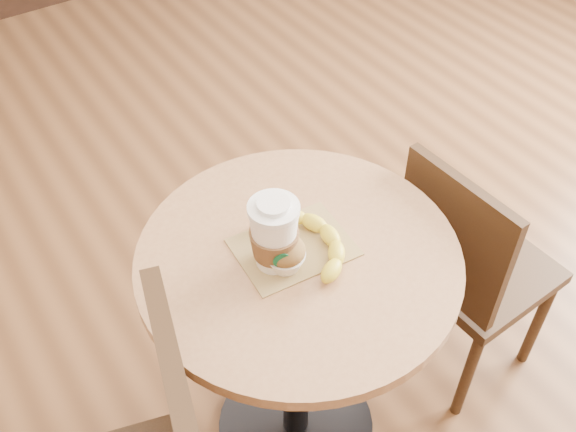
# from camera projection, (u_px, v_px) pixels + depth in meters

# --- Properties ---
(cafe_table) EXTENTS (0.69, 0.69, 0.75)m
(cafe_table) POSITION_uv_depth(u_px,v_px,m) (297.00, 317.00, 1.57)
(cafe_table) COLOR black
(cafe_table) RESTS_ON ground
(chair_right) EXTENTS (0.37, 0.37, 0.80)m
(chair_right) POSITION_uv_depth(u_px,v_px,m) (467.00, 267.00, 1.79)
(chair_right) COLOR #372413
(chair_right) RESTS_ON ground
(kraft_bag) EXTENTS (0.25, 0.20, 0.00)m
(kraft_bag) POSITION_uv_depth(u_px,v_px,m) (293.00, 247.00, 1.42)
(kraft_bag) COLOR olive
(kraft_bag) RESTS_ON cafe_table
(coffee_cup) EXTENTS (0.10, 0.11, 0.17)m
(coffee_cup) POSITION_uv_depth(u_px,v_px,m) (274.00, 237.00, 1.34)
(coffee_cup) COLOR white
(coffee_cup) RESTS_ON cafe_table
(muffin) EXTENTS (0.08, 0.08, 0.08)m
(muffin) POSITION_uv_depth(u_px,v_px,m) (285.00, 254.00, 1.36)
(muffin) COLOR white
(muffin) RESTS_ON kraft_bag
(banana) EXTENTS (0.16, 0.27, 0.04)m
(banana) POSITION_uv_depth(u_px,v_px,m) (310.00, 239.00, 1.41)
(banana) COLOR gold
(banana) RESTS_ON kraft_bag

